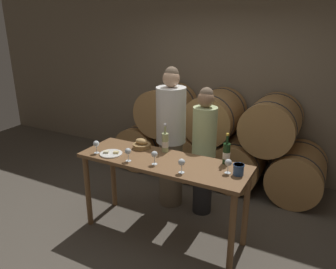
{
  "coord_description": "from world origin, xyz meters",
  "views": [
    {
      "loc": [
        1.56,
        -2.8,
        2.34
      ],
      "look_at": [
        0.0,
        0.12,
        1.18
      ],
      "focal_mm": 35.0,
      "sensor_mm": 36.0,
      "label": 1
    }
  ],
  "objects_px": {
    "wine_bottle_red": "(226,153)",
    "wine_glass_far_left": "(96,144)",
    "wine_glass_center": "(154,155)",
    "wine_glass_far_right": "(228,163)",
    "wine_bottle_white": "(165,142)",
    "bread_basket": "(142,145)",
    "cheese_plate": "(111,154)",
    "wine_glass_left": "(128,152)",
    "person_right": "(204,151)",
    "tasting_table": "(163,171)",
    "wine_glass_right": "(182,163)",
    "person_left": "(171,138)",
    "blue_crock": "(239,169)"
  },
  "relations": [
    {
      "from": "wine_glass_right",
      "to": "tasting_table",
      "type": "bearing_deg",
      "value": 149.55
    },
    {
      "from": "blue_crock",
      "to": "cheese_plate",
      "type": "relative_size",
      "value": 0.44
    },
    {
      "from": "person_left",
      "to": "wine_glass_far_right",
      "type": "xyz_separation_m",
      "value": [
        0.95,
        -0.63,
        0.11
      ]
    },
    {
      "from": "person_right",
      "to": "bread_basket",
      "type": "height_order",
      "value": "person_right"
    },
    {
      "from": "tasting_table",
      "to": "person_right",
      "type": "bearing_deg",
      "value": 71.99
    },
    {
      "from": "tasting_table",
      "to": "wine_bottle_red",
      "type": "height_order",
      "value": "wine_bottle_red"
    },
    {
      "from": "wine_bottle_red",
      "to": "tasting_table",
      "type": "bearing_deg",
      "value": -159.6
    },
    {
      "from": "wine_bottle_red",
      "to": "wine_glass_center",
      "type": "height_order",
      "value": "wine_bottle_red"
    },
    {
      "from": "wine_glass_far_left",
      "to": "wine_glass_right",
      "type": "relative_size",
      "value": 1.0
    },
    {
      "from": "cheese_plate",
      "to": "person_left",
      "type": "bearing_deg",
      "value": 66.5
    },
    {
      "from": "bread_basket",
      "to": "wine_glass_left",
      "type": "bearing_deg",
      "value": -78.83
    },
    {
      "from": "person_left",
      "to": "wine_glass_left",
      "type": "bearing_deg",
      "value": -94.46
    },
    {
      "from": "wine_bottle_red",
      "to": "cheese_plate",
      "type": "bearing_deg",
      "value": -163.1
    },
    {
      "from": "wine_bottle_red",
      "to": "wine_glass_far_left",
      "type": "distance_m",
      "value": 1.43
    },
    {
      "from": "person_right",
      "to": "wine_glass_far_right",
      "type": "distance_m",
      "value": 0.83
    },
    {
      "from": "cheese_plate",
      "to": "wine_glass_far_right",
      "type": "bearing_deg",
      "value": 6.79
    },
    {
      "from": "wine_bottle_white",
      "to": "bread_basket",
      "type": "xyz_separation_m",
      "value": [
        -0.29,
        -0.04,
        -0.07
      ]
    },
    {
      "from": "wine_glass_far_left",
      "to": "wine_glass_center",
      "type": "distance_m",
      "value": 0.73
    },
    {
      "from": "wine_glass_far_left",
      "to": "wine_glass_left",
      "type": "height_order",
      "value": "same"
    },
    {
      "from": "wine_bottle_red",
      "to": "wine_glass_right",
      "type": "xyz_separation_m",
      "value": [
        -0.31,
        -0.42,
        -0.01
      ]
    },
    {
      "from": "wine_bottle_white",
      "to": "blue_crock",
      "type": "distance_m",
      "value": 0.92
    },
    {
      "from": "tasting_table",
      "to": "bread_basket",
      "type": "bearing_deg",
      "value": 154.21
    },
    {
      "from": "tasting_table",
      "to": "wine_glass_center",
      "type": "xyz_separation_m",
      "value": [
        -0.02,
        -0.14,
        0.24
      ]
    },
    {
      "from": "person_right",
      "to": "wine_bottle_white",
      "type": "xyz_separation_m",
      "value": [
        -0.3,
        -0.43,
        0.2
      ]
    },
    {
      "from": "person_left",
      "to": "wine_bottle_red",
      "type": "distance_m",
      "value": 0.97
    },
    {
      "from": "wine_glass_center",
      "to": "wine_glass_far_right",
      "type": "distance_m",
      "value": 0.75
    },
    {
      "from": "wine_glass_left",
      "to": "wine_glass_center",
      "type": "height_order",
      "value": "same"
    },
    {
      "from": "wine_glass_left",
      "to": "wine_glass_far_right",
      "type": "xyz_separation_m",
      "value": [
        1.02,
        0.22,
        0.0
      ]
    },
    {
      "from": "tasting_table",
      "to": "person_left",
      "type": "height_order",
      "value": "person_left"
    },
    {
      "from": "wine_bottle_white",
      "to": "wine_glass_far_right",
      "type": "height_order",
      "value": "wine_bottle_white"
    },
    {
      "from": "wine_bottle_red",
      "to": "wine_glass_left",
      "type": "height_order",
      "value": "wine_bottle_red"
    },
    {
      "from": "bread_basket",
      "to": "wine_glass_right",
      "type": "bearing_deg",
      "value": -27.94
    },
    {
      "from": "person_right",
      "to": "wine_glass_far_left",
      "type": "distance_m",
      "value": 1.28
    },
    {
      "from": "person_right",
      "to": "wine_bottle_white",
      "type": "distance_m",
      "value": 0.56
    },
    {
      "from": "wine_glass_center",
      "to": "person_right",
      "type": "bearing_deg",
      "value": 73.61
    },
    {
      "from": "person_right",
      "to": "wine_glass_right",
      "type": "relative_size",
      "value": 11.02
    },
    {
      "from": "person_right",
      "to": "wine_glass_far_left",
      "type": "xyz_separation_m",
      "value": [
        -0.96,
        -0.83,
        0.19
      ]
    },
    {
      "from": "wine_glass_far_right",
      "to": "wine_bottle_white",
      "type": "bearing_deg",
      "value": 166.05
    },
    {
      "from": "blue_crock",
      "to": "wine_glass_center",
      "type": "height_order",
      "value": "wine_glass_center"
    },
    {
      "from": "wine_glass_right",
      "to": "wine_bottle_red",
      "type": "bearing_deg",
      "value": 53.15
    },
    {
      "from": "tasting_table",
      "to": "wine_glass_far_left",
      "type": "xyz_separation_m",
      "value": [
        -0.75,
        -0.18,
        0.24
      ]
    },
    {
      "from": "wine_glass_right",
      "to": "blue_crock",
      "type": "bearing_deg",
      "value": 23.24
    },
    {
      "from": "wine_bottle_white",
      "to": "wine_glass_far_left",
      "type": "bearing_deg",
      "value": -148.77
    },
    {
      "from": "cheese_plate",
      "to": "tasting_table",
      "type": "bearing_deg",
      "value": 12.99
    },
    {
      "from": "person_right",
      "to": "wine_glass_center",
      "type": "height_order",
      "value": "person_right"
    },
    {
      "from": "blue_crock",
      "to": "wine_glass_center",
      "type": "bearing_deg",
      "value": -168.58
    },
    {
      "from": "tasting_table",
      "to": "wine_glass_left",
      "type": "distance_m",
      "value": 0.44
    },
    {
      "from": "cheese_plate",
      "to": "wine_glass_far_left",
      "type": "xyz_separation_m",
      "value": [
        -0.16,
        -0.05,
        0.1
      ]
    },
    {
      "from": "person_left",
      "to": "wine_glass_far_left",
      "type": "distance_m",
      "value": 0.98
    },
    {
      "from": "cheese_plate",
      "to": "wine_glass_far_left",
      "type": "relative_size",
      "value": 1.71
    }
  ]
}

